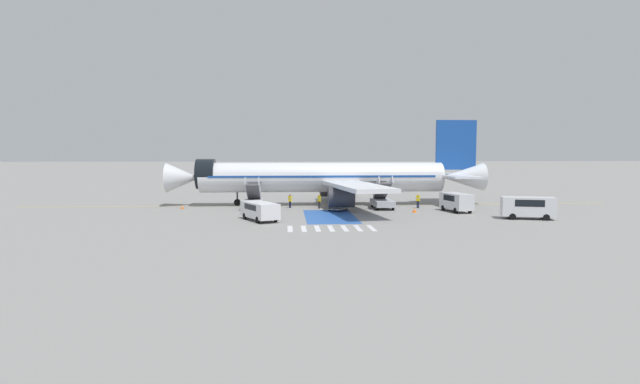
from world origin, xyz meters
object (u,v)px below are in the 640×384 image
Objects in this scene: ground_crew_1 at (418,200)px; traffic_cone_1 at (182,207)px; airliner at (328,178)px; ground_crew_0 at (290,200)px; boarding_stairs_forward at (253,201)px; baggage_cart at (338,208)px; ground_crew_3 at (332,199)px; boarding_stairs_aft at (382,200)px; ground_crew_2 at (319,200)px; fuel_tanker at (371,182)px; service_van_1 at (528,206)px; traffic_cone_0 at (414,210)px; service_van_0 at (260,209)px; service_van_2 at (456,201)px.

ground_crew_1 is 3.84× the size of traffic_cone_1.
airliner is 6.13m from ground_crew_0.
airliner is 87.45× the size of traffic_cone_1.
boarding_stairs_forward is 1.74× the size of baggage_cart.
ground_crew_3 is 4.08× the size of traffic_cone_1.
boarding_stairs_aft is at bearing -125.54° from airliner.
ground_crew_2 is 3.83× the size of traffic_cone_1.
fuel_tanker is at bearing 83.43° from boarding_stairs_aft.
ground_crew_0 is at bearing 121.20° from airliner.
service_van_1 reaches higher than traffic_cone_0.
ground_crew_2 is at bearing 161.90° from ground_crew_3.
ground_crew_3 is (1.58, 1.04, 0.07)m from ground_crew_2.
ground_crew_1 is (4.38, 0.26, 0.03)m from boarding_stairs_aft.
fuel_tanker is 3.32× the size of baggage_cart.
ground_crew_1 is (18.35, 9.83, -0.08)m from service_van_0.
ground_crew_0 is (-5.49, 3.26, 0.67)m from baggage_cart.
boarding_stairs_forward is 18.53m from traffic_cone_0.
traffic_cone_1 is (-8.47, 1.37, -0.75)m from boarding_stairs_forward.
service_van_1 is 2.86× the size of ground_crew_3.
boarding_stairs_aft is 25.51m from fuel_tanker.
service_van_2 is at bearing -137.60° from ground_crew_2.
ground_crew_1 is at bearing 1.54° from service_van_0.
fuel_tanker reaches higher than baggage_cart.
baggage_cart is (8.52, 7.81, -0.84)m from service_van_0.
service_van_2 is at bearing 165.37° from ground_crew_1.
airliner is 7.67× the size of boarding_stairs_forward.
fuel_tanker reaches higher than ground_crew_0.
boarding_stairs_forward is 0.94× the size of service_van_0.
boarding_stairs_aft is 4.93m from traffic_cone_0.
service_van_0 is (-13.97, -9.57, 0.11)m from boarding_stairs_aft.
ground_crew_0 is at bearing 179.28° from baggage_cart.
boarding_stairs_forward is 1.11× the size of service_van_2.
service_van_1 is 13.42m from ground_crew_1.
fuel_tanker is 26.89m from ground_crew_2.
fuel_tanker reaches higher than ground_crew_1.
traffic_cone_1 is at bearing -132.68° from ground_crew_0.
boarding_stairs_forward is at bearing 167.73° from traffic_cone_0.
airliner is 6.99m from baggage_cart.
service_van_0 reaches higher than traffic_cone_1.
traffic_cone_0 is (18.09, -3.93, -0.70)m from boarding_stairs_forward.
ground_crew_3 is at bearing 28.49° from ground_crew_1.
fuel_tanker is at bearing 37.58° from service_van_0.
service_van_0 is (-7.80, -13.97, -2.39)m from airliner.
ground_crew_0 is (-23.69, 11.74, -0.39)m from service_van_1.
fuel_tanker is 21.75× the size of traffic_cone_1.
airliner is 13.37× the size of baggage_cart.
boarding_stairs_aft is 7.49m from ground_crew_2.
ground_crew_0 is 0.92× the size of ground_crew_2.
boarding_stairs_aft is 1.11× the size of service_van_2.
traffic_cone_0 reaches higher than traffic_cone_1.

